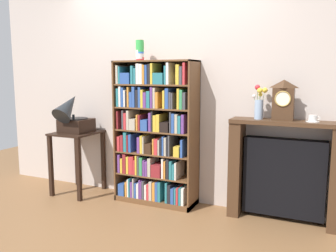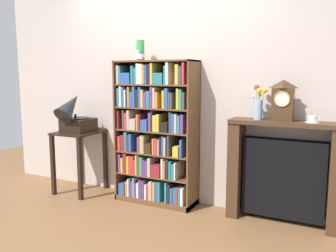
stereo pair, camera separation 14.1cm
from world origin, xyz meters
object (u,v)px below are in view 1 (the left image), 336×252
(bookshelf, at_px, (154,136))
(side_table_left, at_px, (77,148))
(cup_stack, at_px, (140,50))
(gramophone, at_px, (72,116))
(flower_vase, at_px, (259,104))
(teacup_with_saucer, at_px, (313,119))
(mantel_clock, at_px, (283,100))
(fireplace_mantel, at_px, (284,172))

(bookshelf, distance_m, side_table_left, 1.05)
(cup_stack, bearing_deg, gramophone, -168.42)
(flower_vase, bearing_deg, bookshelf, -177.82)
(side_table_left, xyz_separation_m, teacup_with_saucer, (2.68, 0.14, 0.49))
(gramophone, relative_size, teacup_with_saucer, 4.06)
(gramophone, distance_m, teacup_with_saucer, 2.69)
(teacup_with_saucer, bearing_deg, mantel_clock, -179.46)
(teacup_with_saucer, bearing_deg, cup_stack, -178.97)
(cup_stack, distance_m, flower_vase, 1.45)
(side_table_left, height_order, mantel_clock, mantel_clock)
(cup_stack, height_order, mantel_clock, cup_stack)
(gramophone, bearing_deg, teacup_with_saucer, 4.40)
(gramophone, bearing_deg, flower_vase, 5.42)
(mantel_clock, bearing_deg, flower_vase, 179.21)
(bookshelf, relative_size, cup_stack, 7.13)
(fireplace_mantel, height_order, mantel_clock, mantel_clock)
(bookshelf, xyz_separation_m, side_table_left, (-1.02, -0.10, -0.20))
(gramophone, relative_size, fireplace_mantel, 0.50)
(bookshelf, distance_m, teacup_with_saucer, 1.68)
(bookshelf, xyz_separation_m, flower_vase, (1.15, 0.04, 0.40))
(cup_stack, relative_size, gramophone, 0.43)
(mantel_clock, xyz_separation_m, teacup_with_saucer, (0.27, 0.00, -0.17))
(bookshelf, relative_size, gramophone, 3.06)
(bookshelf, height_order, side_table_left, bookshelf)
(mantel_clock, distance_m, flower_vase, 0.23)
(gramophone, bearing_deg, cup_stack, 11.58)
(fireplace_mantel, bearing_deg, mantel_clock, -143.19)
(mantel_clock, bearing_deg, cup_stack, -178.88)
(flower_vase, height_order, teacup_with_saucer, flower_vase)
(mantel_clock, xyz_separation_m, flower_vase, (-0.23, 0.00, -0.05))
(cup_stack, height_order, flower_vase, cup_stack)
(bookshelf, relative_size, flower_vase, 4.70)
(bookshelf, relative_size, fireplace_mantel, 1.52)
(flower_vase, bearing_deg, mantel_clock, -0.79)
(gramophone, xyz_separation_m, flower_vase, (2.18, 0.21, 0.20))
(cup_stack, xyz_separation_m, teacup_with_saucer, (1.84, 0.03, -0.68))
(fireplace_mantel, height_order, flower_vase, flower_vase)
(cup_stack, bearing_deg, mantel_clock, 1.12)
(bookshelf, height_order, teacup_with_saucer, bookshelf)
(mantel_clock, distance_m, teacup_with_saucer, 0.32)
(fireplace_mantel, distance_m, flower_vase, 0.72)
(side_table_left, bearing_deg, teacup_with_saucer, 2.96)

